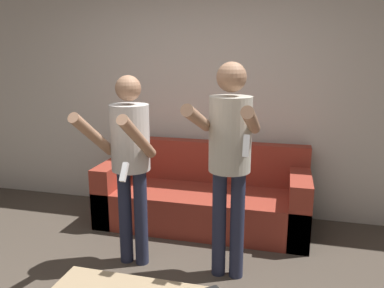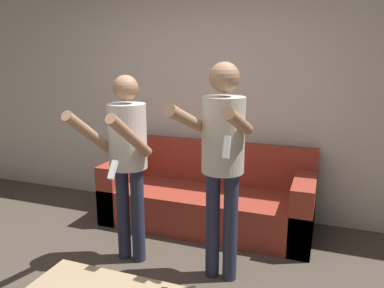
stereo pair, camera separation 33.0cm
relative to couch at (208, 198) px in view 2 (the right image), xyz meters
name	(u,v)px [view 2 (the right image)]	position (x,y,z in m)	size (l,w,h in m)	color
wall_back	(207,91)	(-0.15, 0.42, 1.07)	(6.40, 0.06, 2.70)	silver
couch	(208,198)	(0.00, 0.00, 0.00)	(2.12, 0.80, 0.83)	#9E3828
person_standing_left	(127,151)	(-0.40, -0.92, 0.70)	(0.43, 0.71, 1.58)	#282D47
person_standing_right	(222,149)	(0.40, -0.92, 0.78)	(0.44, 0.76, 1.68)	#282D47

